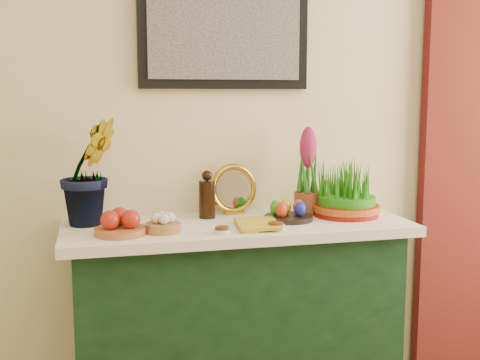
{
  "coord_description": "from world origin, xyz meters",
  "views": [
    {
      "loc": [
        -0.72,
        -0.33,
        1.4
      ],
      "look_at": [
        -0.15,
        1.95,
        1.07
      ],
      "focal_mm": 45.0,
      "sensor_mm": 36.0,
      "label": 1
    }
  ],
  "objects_px": {
    "sideboard": "(237,330)",
    "book": "(237,224)",
    "hyacinth_green": "(89,154)",
    "mirror": "(233,190)",
    "wheatgrass_sabzeh": "(347,192)"
  },
  "relations": [
    {
      "from": "sideboard",
      "to": "book",
      "type": "relative_size",
      "value": 6.04
    },
    {
      "from": "hyacinth_green",
      "to": "mirror",
      "type": "bearing_deg",
      "value": -17.78
    },
    {
      "from": "hyacinth_green",
      "to": "book",
      "type": "distance_m",
      "value": 0.65
    },
    {
      "from": "sideboard",
      "to": "wheatgrass_sabzeh",
      "type": "bearing_deg",
      "value": 0.87
    },
    {
      "from": "wheatgrass_sabzeh",
      "to": "hyacinth_green",
      "type": "bearing_deg",
      "value": 175.21
    },
    {
      "from": "sideboard",
      "to": "wheatgrass_sabzeh",
      "type": "xyz_separation_m",
      "value": [
        0.48,
        0.01,
        0.57
      ]
    },
    {
      "from": "hyacinth_green",
      "to": "wheatgrass_sabzeh",
      "type": "xyz_separation_m",
      "value": [
        1.06,
        -0.09,
        -0.18
      ]
    },
    {
      "from": "hyacinth_green",
      "to": "mirror",
      "type": "height_order",
      "value": "hyacinth_green"
    },
    {
      "from": "sideboard",
      "to": "wheatgrass_sabzeh",
      "type": "distance_m",
      "value": 0.75
    },
    {
      "from": "mirror",
      "to": "hyacinth_green",
      "type": "bearing_deg",
      "value": -172.25
    },
    {
      "from": "hyacinth_green",
      "to": "wheatgrass_sabzeh",
      "type": "height_order",
      "value": "hyacinth_green"
    },
    {
      "from": "book",
      "to": "wheatgrass_sabzeh",
      "type": "distance_m",
      "value": 0.53
    },
    {
      "from": "hyacinth_green",
      "to": "book",
      "type": "relative_size",
      "value": 2.64
    },
    {
      "from": "sideboard",
      "to": "book",
      "type": "xyz_separation_m",
      "value": [
        -0.03,
        -0.11,
        0.48
      ]
    },
    {
      "from": "mirror",
      "to": "book",
      "type": "distance_m",
      "value": 0.3
    }
  ]
}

